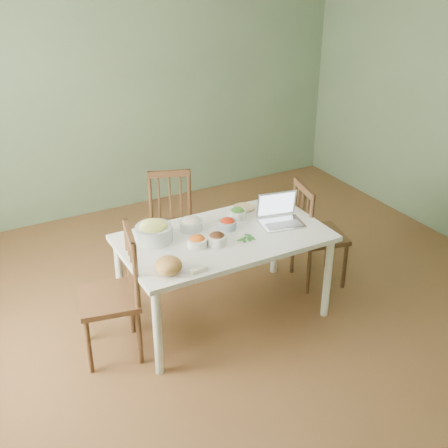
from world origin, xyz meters
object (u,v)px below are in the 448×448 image
bread_boule (169,266)px  chair_right (320,233)px  chair_left (108,296)px  laptop (283,211)px  bowl_squash (154,231)px  dining_table (224,277)px  chair_far (172,226)px

bread_boule → chair_right: bearing=13.3°
chair_left → laptop: bearing=99.6°
bread_boule → laptop: laptop is taller
chair_left → bowl_squash: 0.58m
dining_table → bread_boule: bread_boule is taller
chair_far → dining_table: bearing=-65.0°
bowl_squash → chair_left: bearing=-157.4°
chair_right → laptop: 0.64m
chair_left → laptop: 1.47m
chair_right → dining_table: bearing=107.4°
chair_far → laptop: size_ratio=2.84×
chair_left → bread_boule: bearing=62.2°
dining_table → bowl_squash: (-0.49, 0.18, 0.45)m
chair_right → laptop: size_ratio=2.89×
bread_boule → bowl_squash: (0.09, 0.48, 0.02)m
chair_left → chair_right: (1.92, 0.08, -0.02)m
dining_table → chair_right: 1.00m
chair_far → bowl_squash: bearing=-103.4°
chair_right → bread_boule: size_ratio=5.08×
chair_left → chair_right: 1.92m
bowl_squash → laptop: (0.98, -0.24, 0.03)m
chair_right → chair_left: bearing=105.1°
dining_table → bread_boule: (-0.58, -0.29, 0.43)m
dining_table → bowl_squash: 0.69m
bowl_squash → dining_table: bearing=-20.5°
bread_boule → bowl_squash: bearing=79.3°
laptop → chair_far: bearing=134.1°
dining_table → laptop: (0.49, -0.05, 0.48)m
chair_left → laptop: (1.42, -0.05, 0.36)m
chair_far → bread_boule: 1.27m
chair_left → bowl_squash: bearing=124.3°
bowl_squash → laptop: bearing=-13.6°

